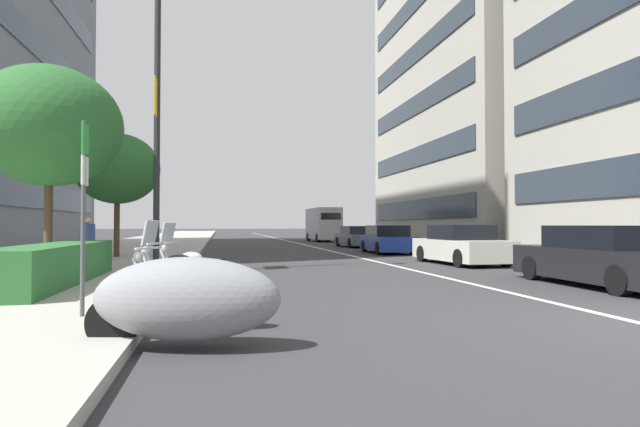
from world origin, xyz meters
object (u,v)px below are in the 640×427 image
Objects in this scene: car_approaching_light at (357,237)px; street_tree_mid_sidewalk at (49,126)px; street_lamp_with_banners at (170,93)px; motorcycle_by_sign_pole at (197,275)px; motorcycle_under_tarp at (186,282)px; delivery_van_ahead at (323,224)px; motorcycle_nearest_camera at (185,299)px; pedestrian_on_plaza at (88,242)px; car_following_behind at (461,246)px; motorcycle_mid_row at (185,295)px; street_tree_far_plaza at (117,169)px; car_far_down_avenue at (387,240)px; car_lead_in_lane at (603,258)px; parking_sign_by_curb at (84,193)px.

street_tree_mid_sidewalk is (-17.02, 13.21, 3.45)m from car_approaching_light.
motorcycle_by_sign_pole is at bearing -168.76° from street_lamp_with_banners.
motorcycle_under_tarp is 0.36× the size of delivery_van_ahead.
pedestrian_on_plaza is at bearing -59.25° from motorcycle_nearest_camera.
pedestrian_on_plaza is at bearing -46.54° from motorcycle_under_tarp.
motorcycle_nearest_camera is 0.50× the size of car_following_behind.
car_following_behind is 2.97× the size of pedestrian_on_plaza.
motorcycle_mid_row is 9.54m from street_lamp_with_banners.
car_following_behind is at bearing -80.11° from street_tree_mid_sidewalk.
motorcycle_under_tarp is at bearing 131.86° from pedestrian_on_plaza.
street_tree_far_plaza is (6.64, -0.52, -0.43)m from street_tree_mid_sidewalk.
street_tree_far_plaza is at bearing -4.50° from street_tree_mid_sidewalk.
car_far_down_avenue is at bearing -96.80° from motorcycle_by_sign_pole.
car_approaching_light is 2.89× the size of pedestrian_on_plaza.
car_lead_in_lane is 17.26m from street_tree_far_plaza.
street_lamp_with_banners reaches higher than parking_sign_by_curb.
car_lead_in_lane is at bearing -109.47° from street_tree_mid_sidewalk.
motorcycle_under_tarp is 0.47× the size of car_following_behind.
street_lamp_with_banners is 5.22m from pedestrian_on_plaza.
parking_sign_by_curb reaches higher than car_following_behind.
motorcycle_mid_row is at bearing 134.58° from car_following_behind.
street_tree_far_plaza is at bearing -71.17° from pedestrian_on_plaza.
car_following_behind is at bearing -80.50° from street_lamp_with_banners.
parking_sign_by_curb is at bearing -160.03° from street_tree_mid_sidewalk.
motorcycle_nearest_camera is 10.58m from street_tree_mid_sidewalk.
motorcycle_by_sign_pole is 0.44× the size of car_far_down_avenue.
pedestrian_on_plaza is at bearing -179.43° from street_tree_far_plaza.
delivery_van_ahead is (19.08, -0.54, 0.87)m from car_far_down_avenue.
car_following_behind is 0.80× the size of street_tree_mid_sidewalk.
delivery_van_ahead is (33.48, -0.15, 0.86)m from car_lead_in_lane.
pedestrian_on_plaza reaches higher than car_approaching_light.
motorcycle_mid_row is at bearing 109.33° from car_lead_in_lane.
motorcycle_mid_row is at bearing 157.06° from car_approaching_light.
motorcycle_by_sign_pole is 0.40× the size of street_tree_far_plaza.
street_lamp_with_banners is (8.06, -0.38, 3.46)m from parking_sign_by_curb.
motorcycle_under_tarp is at bearing 163.45° from delivery_van_ahead.
car_approaching_light is at bearing -23.23° from parking_sign_by_curb.
car_far_down_avenue is 19.10m from delivery_van_ahead.
motorcycle_mid_row is 0.23× the size of street_lamp_with_banners.
delivery_van_ahead reaches higher than motorcycle_by_sign_pole.
delivery_van_ahead is at bearing -81.07° from motorcycle_by_sign_pole.
parking_sign_by_curb is (-24.47, 10.50, 1.21)m from car_approaching_light.
parking_sign_by_curb is 0.55× the size of street_tree_far_plaza.
motorcycle_by_sign_pole reaches higher than car_lead_in_lane.
car_following_behind is at bearing -103.97° from motorcycle_mid_row.
motorcycle_under_tarp is at bearing -42.61° from parking_sign_by_curb.
motorcycle_by_sign_pole is 23.49m from car_approaching_light.
car_far_down_avenue is 14.13m from street_lamp_with_banners.
motorcycle_under_tarp is 0.48× the size of car_approaching_light.
car_approaching_light is at bearing -96.68° from motorcycle_nearest_camera.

